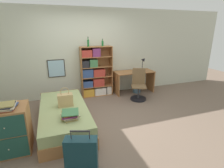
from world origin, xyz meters
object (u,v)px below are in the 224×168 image
Objects in this scene: dresser at (10,130)px; magazine_pile_on_dresser at (6,106)px; bed at (64,116)px; suitcase at (81,155)px; waste_bin at (137,88)px; desk_lamp at (143,62)px; bottle_brown at (103,43)px; desk at (134,77)px; desk_chair at (138,90)px; handbag at (65,100)px; book_stack_on_bed at (70,115)px; bookcase at (94,75)px; bottle_green at (88,43)px.

dresser is 2.26× the size of magazine_pile_on_dresser.
bed is 3.11× the size of suitcase.
desk_lamp is at bearing 16.07° from waste_bin.
suitcase is 3.41m from bottle_brown.
desk is at bearing 148.67° from waste_bin.
desk_chair is at bearing -38.77° from bottle_brown.
handbag is 1.95× the size of bottle_brown.
desk_lamp is at bearing 52.60° from desk_chair.
desk_lamp is at bearing 1.90° from desk.
book_stack_on_bed is at bearing -147.69° from desk_chair.
book_stack_on_bed is at bearing -121.43° from bottle_brown.
bottle_brown is 1.72m from desk_chair.
waste_bin is at bearing -7.82° from bookcase.
bed is 1.66× the size of desk.
desk_lamp is (2.52, 2.80, 0.72)m from suitcase.
book_stack_on_bed is at bearing -143.03° from desk_lamp.
desk_lamp reaches higher than magazine_pile_on_dresser.
bed is at bearing 95.17° from suitcase.
book_stack_on_bed is 1.03× the size of magazine_pile_on_dresser.
bottle_green is 0.42m from bottle_brown.
bottle_brown is (0.27, -0.02, 0.92)m from bookcase.
desk_lamp is at bearing -4.30° from bookcase.
suitcase is 3.02m from desk_chair.
desk_lamp reaches higher than waste_bin.
book_stack_on_bed is at bearing -115.37° from bookcase.
bottle_green is at bearing 176.43° from desk_lamp.
desk is at bearing 30.98° from dresser.
handbag is 2.19m from bottle_brown.
desk is (2.19, 2.79, 0.23)m from suitcase.
dresser is 3.25m from bottle_brown.
magazine_pile_on_dresser reaches higher than dresser.
bottle_brown is at bearing 173.70° from desk.
desk_lamp is (2.60, 1.36, 0.43)m from handbag.
waste_bin is at bearing 28.67° from handbag.
bottle_brown is (0.42, -0.01, -0.03)m from bottle_green.
handbag is at bearing 93.03° from suitcase.
handbag reaches higher than dresser.
handbag is (0.05, 0.01, 0.36)m from bed.
bookcase reaches higher than desk_chair.
dresser is (-1.03, 0.86, 0.12)m from suitcase.
desk is at bearing 30.41° from bed.
bottle_brown is (1.27, 1.46, 1.03)m from handbag.
desk reaches higher than waste_bin.
dresser is at bearing -156.44° from desk_chair.
magazine_pile_on_dresser is 3.89m from waste_bin.
desk_chair is (3.08, 1.40, -0.55)m from magazine_pile_on_dresser.
magazine_pile_on_dresser is 0.28× the size of desk.
handbag is 1.49× the size of bottle_green.
magazine_pile_on_dresser is at bearing -148.33° from desk.
bookcase is 0.96m from bottle_brown.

